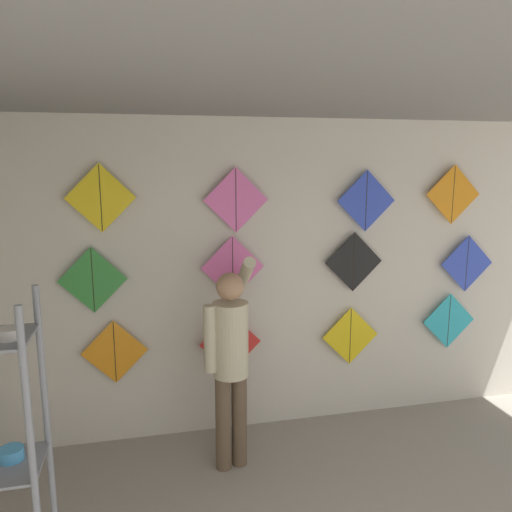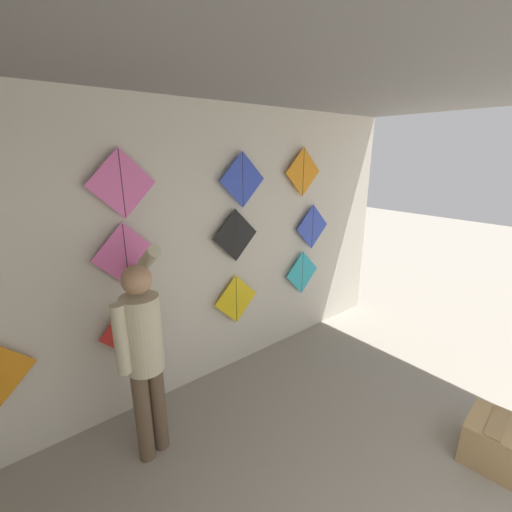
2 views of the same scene
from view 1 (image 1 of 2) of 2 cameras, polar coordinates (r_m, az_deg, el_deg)
back_panel at (r=4.55m, az=4.06°, el=-2.35°), size 5.95×0.06×2.80m
ceiling_slab at (r=2.79m, az=15.70°, el=18.34°), size 5.95×4.33×0.04m
shopkeeper at (r=3.96m, az=-2.95°, el=-10.98°), size 0.43×0.64×1.71m
kite_0 at (r=4.45m, az=-15.85°, el=-10.51°), size 0.55×0.01×0.55m
kite_1 at (r=4.50m, az=-2.95°, el=-9.92°), size 0.55×0.01×0.55m
kite_2 at (r=4.82m, az=10.72°, el=-8.97°), size 0.55×0.01×0.55m
kite_3 at (r=5.28m, az=21.17°, el=-6.93°), size 0.55×0.01×0.55m
kite_4 at (r=4.28m, az=-18.16°, el=-2.64°), size 0.55×0.01×0.55m
kite_5 at (r=4.31m, az=-2.68°, el=-1.30°), size 0.55×0.01×0.55m
kite_6 at (r=4.64m, az=11.10°, el=-0.67°), size 0.55×0.01×0.55m
kite_7 at (r=5.23m, az=22.95°, el=-0.81°), size 0.55×0.01×0.55m
kite_8 at (r=4.17m, az=-17.35°, el=6.35°), size 0.55×0.01×0.55m
kite_9 at (r=4.23m, az=-2.32°, el=6.40°), size 0.55×0.01×0.55m
kite_10 at (r=4.60m, az=12.48°, el=6.17°), size 0.55×0.01×0.55m
kite_11 at (r=5.03m, az=21.61°, el=6.56°), size 0.55×0.01×0.55m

